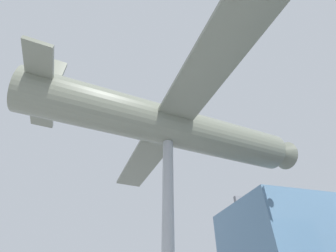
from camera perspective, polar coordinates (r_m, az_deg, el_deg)
support_pylon_central at (r=9.26m, az=0.00°, el=-24.86°), size 0.47×0.47×7.77m
suspended_airplane at (r=11.44m, az=1.16°, el=-0.25°), size 16.09×14.97×3.24m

